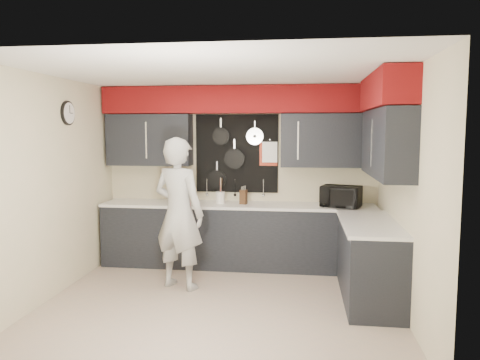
# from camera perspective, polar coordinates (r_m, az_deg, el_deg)

# --- Properties ---
(ground) EXTENTS (4.00, 4.00, 0.00)m
(ground) POSITION_cam_1_polar(r_m,az_deg,el_deg) (5.55, -2.39, -14.69)
(ground) COLOR tan
(ground) RESTS_ON ground
(back_wall_assembly) EXTENTS (4.00, 0.36, 2.60)m
(back_wall_assembly) POSITION_cam_1_polar(r_m,az_deg,el_deg) (6.77, -0.05, 6.44)
(back_wall_assembly) COLOR beige
(back_wall_assembly) RESTS_ON ground
(right_wall_assembly) EXTENTS (0.36, 3.50, 2.60)m
(right_wall_assembly) POSITION_cam_1_polar(r_m,az_deg,el_deg) (5.46, 17.65, 5.52)
(right_wall_assembly) COLOR beige
(right_wall_assembly) RESTS_ON ground
(left_wall_assembly) EXTENTS (0.05, 3.50, 2.60)m
(left_wall_assembly) POSITION_cam_1_polar(r_m,az_deg,el_deg) (5.92, -21.80, -0.50)
(left_wall_assembly) COLOR beige
(left_wall_assembly) RESTS_ON ground
(base_cabinets) EXTENTS (3.95, 2.20, 0.92)m
(base_cabinets) POSITION_cam_1_polar(r_m,az_deg,el_deg) (6.44, 3.68, -7.50)
(base_cabinets) COLOR black
(base_cabinets) RESTS_ON ground
(microwave) EXTENTS (0.60, 0.50, 0.29)m
(microwave) POSITION_cam_1_polar(r_m,az_deg,el_deg) (6.57, 12.20, -1.97)
(microwave) COLOR black
(microwave) RESTS_ON base_cabinets
(knife_block) EXTENTS (0.11, 0.11, 0.20)m
(knife_block) POSITION_cam_1_polar(r_m,az_deg,el_deg) (6.66, 0.42, -2.08)
(knife_block) COLOR #361E11
(knife_block) RESTS_ON base_cabinets
(utensil_crock) EXTENTS (0.13, 0.13, 0.17)m
(utensil_crock) POSITION_cam_1_polar(r_m,az_deg,el_deg) (6.73, -2.42, -2.15)
(utensil_crock) COLOR white
(utensil_crock) RESTS_ON base_cabinets
(coffee_maker) EXTENTS (0.22, 0.25, 0.32)m
(coffee_maker) POSITION_cam_1_polar(r_m,az_deg,el_deg) (6.84, -7.10, -1.37)
(coffee_maker) COLOR black
(coffee_maker) RESTS_ON base_cabinets
(person) EXTENTS (0.80, 0.66, 1.88)m
(person) POSITION_cam_1_polar(r_m,az_deg,el_deg) (5.85, -7.47, -4.06)
(person) COLOR #A7A8A5
(person) RESTS_ON ground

